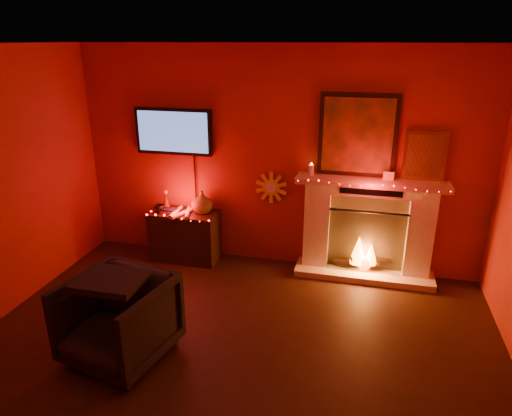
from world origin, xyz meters
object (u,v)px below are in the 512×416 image
(tv, at_px, (174,132))
(console_table, at_px, (186,232))
(sunburst_clock, at_px, (271,188))
(armchair, at_px, (118,320))
(fireplace, at_px, (367,219))

(tv, bearing_deg, console_table, -48.21)
(tv, relative_size, console_table, 1.32)
(tv, height_order, sunburst_clock, tv)
(console_table, bearing_deg, armchair, -85.25)
(fireplace, height_order, armchair, fireplace)
(tv, distance_m, console_table, 1.30)
(fireplace, xyz_separation_m, armchair, (-2.10, -2.14, -0.33))
(sunburst_clock, relative_size, console_table, 0.42)
(console_table, height_order, armchair, console_table)
(fireplace, bearing_deg, console_table, -176.82)
(sunburst_clock, xyz_separation_m, armchair, (-0.91, -2.23, -0.61))
(tv, distance_m, armchair, 2.56)
(fireplace, distance_m, console_table, 2.30)
(sunburst_clock, distance_m, console_table, 1.26)
(armchair, bearing_deg, console_table, 107.02)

